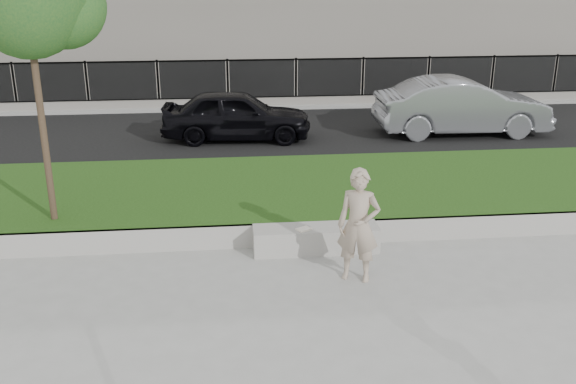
{
  "coord_description": "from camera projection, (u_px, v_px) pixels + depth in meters",
  "views": [
    {
      "loc": [
        -0.81,
        -8.62,
        4.35
      ],
      "look_at": [
        0.21,
        1.2,
        0.89
      ],
      "focal_mm": 40.0,
      "sensor_mm": 36.0,
      "label": 1
    }
  ],
  "objects": [
    {
      "name": "man",
      "position": [
        359.0,
        225.0,
        9.22
      ],
      "size": [
        0.72,
        0.6,
        1.69
      ],
      "primitive_type": "imported",
      "rotation": [
        0.0,
        0.0,
        -0.37
      ],
      "color": "tan",
      "rests_on": "ground"
    },
    {
      "name": "stone_bench",
      "position": [
        316.0,
        239.0,
        10.35
      ],
      "size": [
        2.02,
        0.51,
        0.41
      ],
      "primitive_type": "cube",
      "color": "gray",
      "rests_on": "ground"
    },
    {
      "name": "book",
      "position": [
        304.0,
        229.0,
        10.17
      ],
      "size": [
        0.27,
        0.25,
        0.02
      ],
      "primitive_type": "cube",
      "rotation": [
        0.0,
        0.0,
        0.53
      ],
      "color": "white",
      "rests_on": "stone_bench"
    },
    {
      "name": "street",
      "position": [
        253.0,
        134.0,
        17.58
      ],
      "size": [
        34.0,
        7.0,
        0.04
      ],
      "primitive_type": "cube",
      "color": "black",
      "rests_on": "ground"
    },
    {
      "name": "iron_fence",
      "position": [
        247.0,
        92.0,
        20.69
      ],
      "size": [
        32.0,
        0.3,
        1.5
      ],
      "color": "slate",
      "rests_on": "far_pavement"
    },
    {
      "name": "ground",
      "position": [
        282.0,
        274.0,
        9.61
      ],
      "size": [
        90.0,
        90.0,
        0.0
      ],
      "primitive_type": "plane",
      "color": "gray",
      "rests_on": "ground"
    },
    {
      "name": "car_dark",
      "position": [
        237.0,
        115.0,
        16.79
      ],
      "size": [
        3.98,
        1.83,
        1.32
      ],
      "primitive_type": "imported",
      "rotation": [
        0.0,
        0.0,
        1.5
      ],
      "color": "black",
      "rests_on": "street"
    },
    {
      "name": "car_silver",
      "position": [
        462.0,
        106.0,
        17.32
      ],
      "size": [
        4.64,
        1.69,
        1.52
      ],
      "primitive_type": "imported",
      "rotation": [
        0.0,
        0.0,
        1.55
      ],
      "color": "gray",
      "rests_on": "street"
    },
    {
      "name": "far_pavement",
      "position": [
        246.0,
        101.0,
        21.79
      ],
      "size": [
        34.0,
        3.0,
        0.12
      ],
      "primitive_type": "cube",
      "color": "gray",
      "rests_on": "ground"
    },
    {
      "name": "grass_bank",
      "position": [
        267.0,
        195.0,
        12.36
      ],
      "size": [
        34.0,
        4.0,
        0.4
      ],
      "primitive_type": "cube",
      "color": "black",
      "rests_on": "ground"
    },
    {
      "name": "grass_kerb",
      "position": [
        276.0,
        235.0,
        10.52
      ],
      "size": [
        34.0,
        0.08,
        0.4
      ],
      "primitive_type": "cube",
      "color": "gray",
      "rests_on": "ground"
    }
  ]
}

